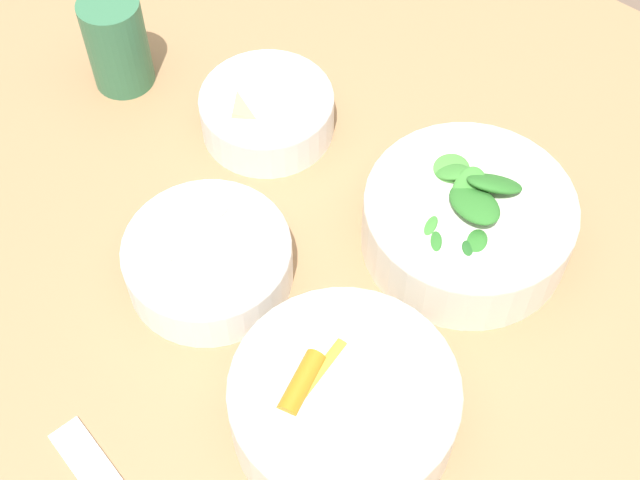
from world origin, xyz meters
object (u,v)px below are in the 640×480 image
(bowl_beans_hotdog, at_px, (209,260))
(bowl_cookies, at_px, (267,111))
(bowl_greens, at_px, (467,220))
(bowl_carrots, at_px, (343,403))
(cup, at_px, (117,43))

(bowl_beans_hotdog, distance_m, bowl_cookies, 0.19)
(bowl_cookies, bearing_deg, bowl_greens, -177.98)
(bowl_cookies, bearing_deg, bowl_beans_hotdog, 114.95)
(bowl_beans_hotdog, bearing_deg, bowl_carrots, 169.15)
(bowl_carrots, relative_size, cup, 1.77)
(bowl_cookies, height_order, cup, cup)
(bowl_carrots, distance_m, bowl_cookies, 0.34)
(bowl_cookies, distance_m, cup, 0.18)
(bowl_cookies, bearing_deg, cup, 15.23)
(bowl_greens, distance_m, bowl_cookies, 0.24)
(bowl_carrots, distance_m, bowl_greens, 0.22)
(bowl_greens, height_order, cup, cup)
(bowl_beans_hotdog, height_order, cup, cup)
(bowl_carrots, bearing_deg, bowl_beans_hotdog, -10.85)
(bowl_greens, distance_m, bowl_beans_hotdog, 0.24)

